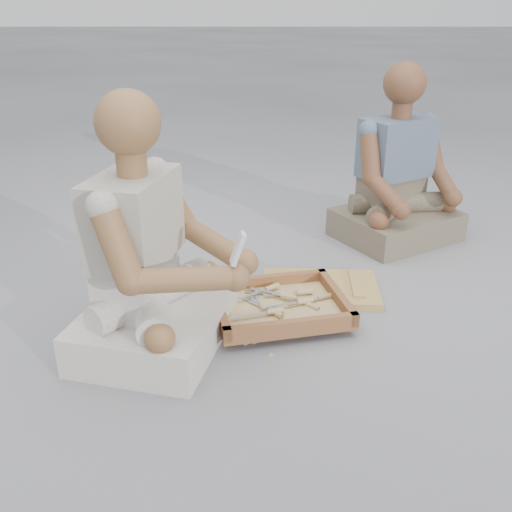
{
  "coord_description": "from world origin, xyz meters",
  "views": [
    {
      "loc": [
        -0.01,
        -1.96,
        1.24
      ],
      "look_at": [
        -0.01,
        0.14,
        0.3
      ],
      "focal_mm": 40.0,
      "sensor_mm": 36.0,
      "label": 1
    }
  ],
  "objects_px": {
    "carved_panel": "(320,288)",
    "craftsman": "(150,266)",
    "tool_tray": "(279,306)",
    "companion": "(398,183)"
  },
  "relations": [
    {
      "from": "craftsman",
      "to": "companion",
      "type": "height_order",
      "value": "craftsman"
    },
    {
      "from": "carved_panel",
      "to": "tool_tray",
      "type": "height_order",
      "value": "tool_tray"
    },
    {
      "from": "craftsman",
      "to": "companion",
      "type": "xyz_separation_m",
      "value": [
        1.18,
        1.11,
        -0.01
      ]
    },
    {
      "from": "carved_panel",
      "to": "companion",
      "type": "xyz_separation_m",
      "value": [
        0.49,
        0.68,
        0.3
      ]
    },
    {
      "from": "companion",
      "to": "carved_panel",
      "type": "bearing_deg",
      "value": 23.19
    },
    {
      "from": "carved_panel",
      "to": "craftsman",
      "type": "bearing_deg",
      "value": -148.51
    },
    {
      "from": "carved_panel",
      "to": "craftsman",
      "type": "xyz_separation_m",
      "value": [
        -0.69,
        -0.42,
        0.31
      ]
    },
    {
      "from": "carved_panel",
      "to": "craftsman",
      "type": "distance_m",
      "value": 0.87
    },
    {
      "from": "carved_panel",
      "to": "craftsman",
      "type": "relative_size",
      "value": 0.55
    },
    {
      "from": "carved_panel",
      "to": "tool_tray",
      "type": "bearing_deg",
      "value": -129.4
    }
  ]
}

